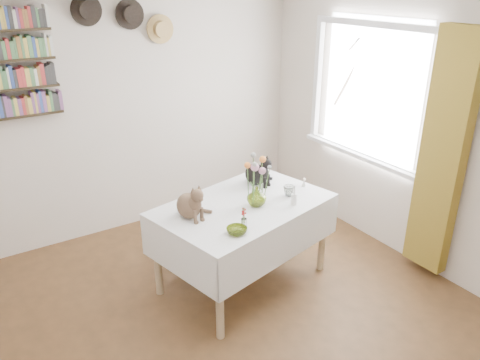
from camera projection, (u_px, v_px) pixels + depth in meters
room at (245, 192)px, 3.00m from camera, size 4.08×4.58×2.58m
window at (368, 103)px, 4.54m from camera, size 0.12×1.52×1.32m
curtain at (443, 156)px, 3.90m from camera, size 0.12×0.38×2.10m
dining_table at (243, 224)px, 4.00m from camera, size 1.61×1.22×0.77m
tabby_cat at (188, 200)px, 3.65m from camera, size 0.25×0.29×0.30m
black_cat at (256, 169)px, 4.24m from camera, size 0.28×0.31×0.29m
flower_vase at (257, 196)px, 3.86m from camera, size 0.21×0.21×0.17m
green_bowl at (237, 231)px, 3.45m from camera, size 0.16×0.16×0.05m
drinking_glass at (289, 191)px, 4.05m from camera, size 0.11×0.11×0.09m
candlestick at (294, 198)px, 3.88m from camera, size 0.05×0.05×0.17m
berry_jar at (244, 218)px, 3.52m from camera, size 0.05×0.05×0.18m
porcelain_figurine at (304, 183)px, 4.24m from camera, size 0.04×0.04×0.08m
flower_bouquet at (256, 167)px, 3.77m from camera, size 0.17×0.13×0.39m
wall_hats at (127, 18)px, 4.38m from camera, size 0.98×0.09×0.48m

